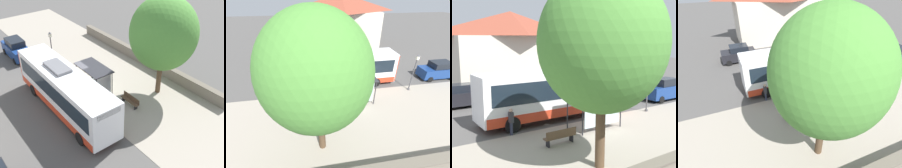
# 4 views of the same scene
# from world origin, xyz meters

# --- Properties ---
(ground_plane) EXTENTS (120.00, 120.00, 0.00)m
(ground_plane) POSITION_xyz_m (0.00, 0.00, 0.00)
(ground_plane) COLOR #514F4C
(ground_plane) RESTS_ON ground
(sidewalk_plaza) EXTENTS (9.00, 44.00, 0.02)m
(sidewalk_plaza) POSITION_xyz_m (-4.50, 0.00, 0.01)
(sidewalk_plaza) COLOR #9E9384
(sidewalk_plaza) RESTS_ON ground
(background_building) EXTENTS (6.74, 13.38, 8.59)m
(background_building) POSITION_xyz_m (14.92, -0.06, 4.42)
(background_building) COLOR beige
(background_building) RESTS_ON ground
(bus) EXTENTS (2.60, 11.35, 3.66)m
(bus) POSITION_xyz_m (1.65, 2.22, 1.89)
(bus) COLOR white
(bus) RESTS_ON ground
(bus_shelter) EXTENTS (1.86, 3.37, 2.47)m
(bus_shelter) POSITION_xyz_m (-1.73, 1.49, 2.08)
(bus_shelter) COLOR #2D2D33
(bus_shelter) RESTS_ON ground
(pedestrian) EXTENTS (0.34, 0.22, 1.61)m
(pedestrian) POSITION_xyz_m (0.10, 6.44, 0.94)
(pedestrian) COLOR #2D3347
(pedestrian) RESTS_ON ground
(bench) EXTENTS (0.40, 1.89, 0.88)m
(bench) POSITION_xyz_m (-2.80, 4.88, 0.48)
(bench) COLOR brown
(bench) RESTS_ON ground
(street_lamp_near) EXTENTS (0.28, 0.28, 3.87)m
(street_lamp_near) POSITION_xyz_m (-0.73, -4.50, 2.31)
(street_lamp_near) COLOR #4C4C51
(street_lamp_near) RESTS_ON ground
(shade_tree) EXTENTS (5.42, 5.42, 8.46)m
(shade_tree) POSITION_xyz_m (-5.97, 4.88, 5.47)
(shade_tree) COLOR brown
(shade_tree) RESTS_ON ground
(parked_car_behind_bus) EXTENTS (1.88, 4.33, 2.00)m
(parked_car_behind_bus) POSITION_xyz_m (1.20, -9.19, 0.97)
(parked_car_behind_bus) COLOR navy
(parked_car_behind_bus) RESTS_ON ground
(parked_car_far_lane) EXTENTS (1.96, 3.91, 1.94)m
(parked_car_far_lane) POSITION_xyz_m (8.72, 7.29, 0.94)
(parked_car_far_lane) COLOR black
(parked_car_far_lane) RESTS_ON ground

